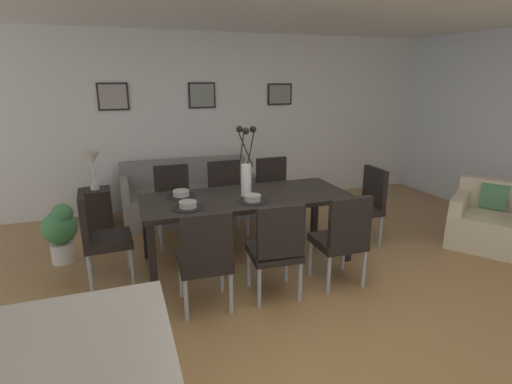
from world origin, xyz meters
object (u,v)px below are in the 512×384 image
Objects in this scene: centerpiece_vase at (246,170)px; potted_plant at (61,230)px; bowl_far_left at (252,197)px; table_lamp at (92,162)px; framed_picture_center at (202,95)px; armchair at (489,222)px; framed_picture_left at (113,97)px; dining_table at (246,202)px; dining_chair_head_east at (365,202)px; dining_chair_far_left at (277,246)px; dining_chair_far_right at (227,194)px; dining_chair_mid_left at (343,236)px; bowl_near_right at (181,193)px; side_table at (98,208)px; dining_chair_mid_right at (274,189)px; dining_chair_near_right at (174,200)px; dining_chair_head_west at (99,233)px; sofa at (189,198)px; framed_picture_right at (280,94)px; bowl_near_left at (188,204)px; dining_chair_near_left at (205,256)px.

centerpiece_vase reaches higher than potted_plant.
centerpiece_vase is 4.32× the size of bowl_far_left.
framed_picture_center is (1.59, 0.47, 0.81)m from table_lamp.
armchair is 2.70× the size of framed_picture_left.
framed_picture_center is at bearing 90.00° from bowl_far_left.
dining_chair_head_east reaches higher than dining_table.
dining_chair_head_east is at bearing -27.88° from table_lamp.
potted_plant is at bearing 142.90° from dining_chair_far_left.
dining_chair_far_right is 2.13m from framed_picture_left.
framed_picture_left is at bearing 123.29° from dining_chair_mid_left.
bowl_near_right is 0.33× the size of side_table.
table_lamp reaches higher than dining_chair_mid_right.
dining_chair_near_right is 1.28m from potted_plant.
armchair is 4.93m from potted_plant.
dining_chair_far_right is 1.00× the size of dining_chair_head_west.
table_lamp is at bearing 134.05° from centerpiece_vase.
sofa is 3.60× the size of table_lamp.
dining_chair_near_right reaches higher than side_table.
dining_chair_mid_right is at bearing 26.93° from bowl_near_right.
framed_picture_right reaches higher than dining_chair_head_west.
table_lamp reaches higher than dining_table.
dining_chair_far_right is 0.66m from dining_chair_mid_right.
dining_chair_near_right is 1.84m from dining_chair_far_left.
bowl_far_left is (-0.00, -0.20, 0.11)m from dining_table.
bowl_near_left is (-0.67, 0.65, 0.27)m from dining_chair_far_left.
potted_plant is (-1.28, 1.44, -0.14)m from dining_chair_near_left.
dining_chair_head_west is at bearing -86.92° from table_lamp.
dining_chair_far_right is at bearing -43.96° from framed_picture_left.
framed_picture_right is at bearing 57.39° from dining_chair_near_left.
table_lamp reaches higher than bowl_far_left.
framed_picture_left reaches higher than dining_chair_far_right.
dining_chair_head_east is 1.25× the size of centerpiece_vase.
dining_chair_head_west is 1.66m from side_table.
armchair is at bearing 5.62° from dining_chair_far_left.
framed_picture_center is at bearing 70.90° from bowl_near_right.
dining_chair_far_left is 2.29× the size of framed_picture_center.
sofa is at bearing 102.05° from dining_table.
framed_picture_right reaches higher than dining_chair_mid_left.
table_lamp is at bearing 122.56° from dining_chair_far_left.
dining_chair_head_west is 1.00× the size of dining_chair_head_east.
framed_picture_left reaches higher than bowl_near_left.
dining_chair_head_west is 0.82× the size of armchair.
bowl_far_left reaches higher than dining_table.
dining_chair_near_left is at bearing -122.61° from framed_picture_right.
dining_chair_far_right is at bearing 111.11° from dining_chair_mid_left.
dining_chair_near_right is 1.82m from framed_picture_left.
sofa is 1.65× the size of armchair.
bowl_far_left is 2.79m from framed_picture_left.
framed_picture_center is 1.25m from framed_picture_right.
dining_chair_head_west reaches higher than bowl_near_right.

